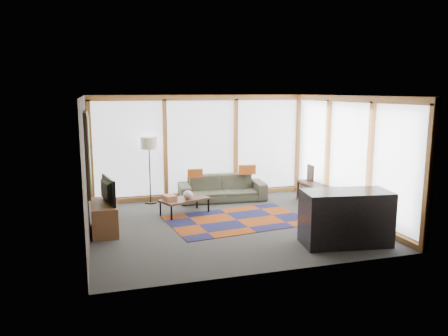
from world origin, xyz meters
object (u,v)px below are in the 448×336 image
object	(u,v)px
sofa	(222,188)
bar_counter	(346,218)
coffee_table	(185,206)
floor_lamp	(150,170)
bookshelf	(322,198)
television	(104,191)
tv_console	(105,217)

from	to	relation	value
sofa	bar_counter	distance (m)	3.87
coffee_table	floor_lamp	bearing A→B (deg)	116.99
bar_counter	coffee_table	bearing A→B (deg)	139.22
sofa	bar_counter	world-z (taller)	bar_counter
bookshelf	coffee_table	bearing A→B (deg)	172.59
coffee_table	television	xyz separation A→B (m)	(-1.72, -0.80, 0.64)
coffee_table	bar_counter	distance (m)	3.60
bookshelf	sofa	bearing A→B (deg)	145.64
tv_console	bar_counter	world-z (taller)	bar_counter
tv_console	bookshelf	bearing A→B (deg)	4.04
tv_console	television	distance (m)	0.54
tv_console	television	xyz separation A→B (m)	(0.01, -0.04, 0.54)
floor_lamp	coffee_table	bearing A→B (deg)	-63.01
floor_lamp	bookshelf	world-z (taller)	floor_lamp
sofa	television	bearing A→B (deg)	-144.12
sofa	television	size ratio (longest dim) A/B	2.44
bookshelf	television	distance (m)	4.93
bookshelf	bar_counter	distance (m)	2.44
sofa	tv_console	size ratio (longest dim) A/B	1.88
bar_counter	sofa	bearing A→B (deg)	116.35
coffee_table	television	size ratio (longest dim) A/B	1.21
bookshelf	bar_counter	size ratio (longest dim) A/B	1.28
tv_console	bar_counter	bearing A→B (deg)	-25.47
bookshelf	floor_lamp	bearing A→B (deg)	156.99
television	bar_counter	size ratio (longest dim) A/B	0.57
coffee_table	bar_counter	xyz separation A→B (m)	(2.36, -2.70, 0.31)
sofa	bar_counter	xyz separation A→B (m)	(1.21, -3.67, 0.17)
bookshelf	tv_console	xyz separation A→B (m)	(-4.89, -0.35, 0.04)
bookshelf	television	world-z (taller)	television
sofa	coffee_table	distance (m)	1.51
sofa	floor_lamp	size ratio (longest dim) A/B	1.32
floor_lamp	bar_counter	bearing A→B (deg)	-52.73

